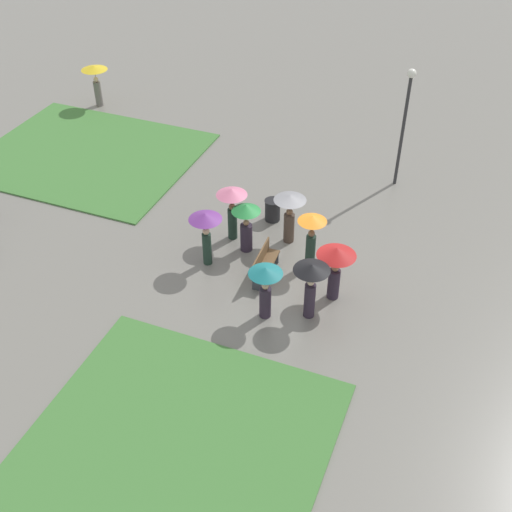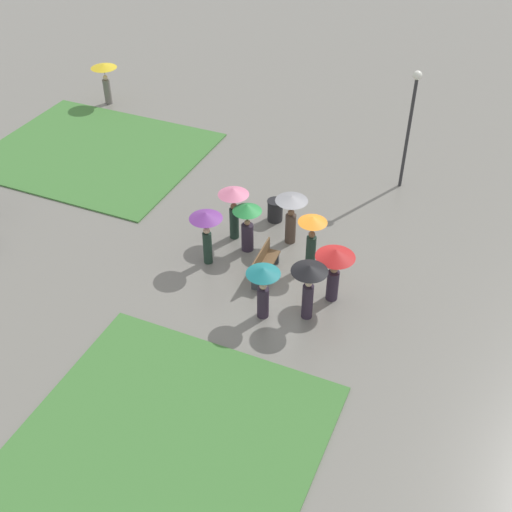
# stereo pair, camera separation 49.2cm
# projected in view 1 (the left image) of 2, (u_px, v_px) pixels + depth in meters

# --- Properties ---
(ground_plane) EXTENTS (90.00, 90.00, 0.00)m
(ground_plane) POSITION_uv_depth(u_px,v_px,m) (287.00, 267.00, 20.44)
(ground_plane) COLOR slate
(lawn_patch_near) EXTENTS (6.45, 7.00, 0.06)m
(lawn_patch_near) POSITION_uv_depth(u_px,v_px,m) (178.00, 441.00, 15.26)
(lawn_patch_near) COLOR #427A38
(lawn_patch_near) RESTS_ON ground_plane
(lawn_patch_far) EXTENTS (7.10, 8.52, 0.06)m
(lawn_patch_far) POSITION_uv_depth(u_px,v_px,m) (88.00, 155.00, 26.05)
(lawn_patch_far) COLOR #427A38
(lawn_patch_far) RESTS_ON ground_plane
(park_bench) EXTENTS (1.66, 0.51, 0.90)m
(park_bench) POSITION_uv_depth(u_px,v_px,m) (264.00, 264.00, 19.85)
(park_bench) COLOR brown
(park_bench) RESTS_ON ground_plane
(lamp_post) EXTENTS (0.32, 0.32, 4.51)m
(lamp_post) POSITION_uv_depth(u_px,v_px,m) (405.00, 113.00, 22.63)
(lamp_post) COLOR #2D2D30
(lamp_post) RESTS_ON ground_plane
(trash_bin) EXTENTS (0.57, 0.57, 0.79)m
(trash_bin) POSITION_uv_depth(u_px,v_px,m) (273.00, 210.00, 22.28)
(trash_bin) COLOR #232326
(trash_bin) RESTS_ON ground_plane
(crowd_person_grey) EXTENTS (1.07, 1.07, 1.81)m
(crowd_person_grey) POSITION_uv_depth(u_px,v_px,m) (290.00, 210.00, 20.78)
(crowd_person_grey) COLOR #47382D
(crowd_person_grey) RESTS_ON ground_plane
(crowd_person_teal) EXTENTS (0.98, 0.98, 1.79)m
(crowd_person_teal) POSITION_uv_depth(u_px,v_px,m) (265.00, 283.00, 17.95)
(crowd_person_teal) COLOR #2D2333
(crowd_person_teal) RESTS_ON ground_plane
(crowd_person_purple) EXTENTS (1.04, 1.04, 1.92)m
(crowd_person_purple) POSITION_uv_depth(u_px,v_px,m) (206.00, 226.00, 19.73)
(crowd_person_purple) COLOR #1E3328
(crowd_person_purple) RESTS_ON ground_plane
(crowd_person_red) EXTENTS (1.16, 1.16, 1.85)m
(crowd_person_red) POSITION_uv_depth(u_px,v_px,m) (336.00, 261.00, 18.49)
(crowd_person_red) COLOR #2D2333
(crowd_person_red) RESTS_ON ground_plane
(crowd_person_black) EXTENTS (1.05, 1.05, 1.90)m
(crowd_person_black) POSITION_uv_depth(u_px,v_px,m) (311.00, 280.00, 17.88)
(crowd_person_black) COLOR #2D2333
(crowd_person_black) RESTS_ON ground_plane
(crowd_person_orange) EXTENTS (0.91, 0.91, 1.92)m
(crowd_person_orange) POSITION_uv_depth(u_px,v_px,m) (312.00, 232.00, 19.71)
(crowd_person_orange) COLOR #1E3328
(crowd_person_orange) RESTS_ON ground_plane
(crowd_person_green) EXTENTS (0.94, 0.94, 1.77)m
(crowd_person_green) POSITION_uv_depth(u_px,v_px,m) (246.00, 220.00, 20.46)
(crowd_person_green) COLOR #2D2333
(crowd_person_green) RESTS_ON ground_plane
(crowd_person_pink) EXTENTS (1.02, 1.02, 1.93)m
(crowd_person_pink) POSITION_uv_depth(u_px,v_px,m) (232.00, 202.00, 20.83)
(crowd_person_pink) COLOR #1E3328
(crowd_person_pink) RESTS_ON ground_plane
(lone_walker_mid_plaza) EXTENTS (1.18, 1.18, 1.90)m
(lone_walker_mid_plaza) POSITION_uv_depth(u_px,v_px,m) (95.00, 76.00, 28.90)
(lone_walker_mid_plaza) COLOR slate
(lone_walker_mid_plaza) RESTS_ON ground_plane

